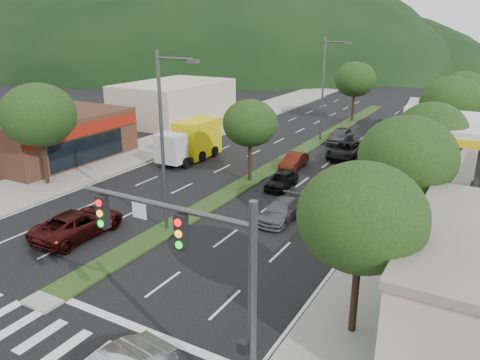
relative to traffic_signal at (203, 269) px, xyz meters
The scene contains 28 objects.
ground 10.27m from the traffic_signal, behind, with size 160.00×160.00×0.00m, color black.
sidewalk_right 27.15m from the traffic_signal, 82.55° to the left, with size 5.00×90.00×0.15m, color gray.
sidewalk_left 34.79m from the traffic_signal, 129.70° to the left, with size 6.00×90.00×0.15m, color gray.
median 31.23m from the traffic_signal, 107.00° to the left, with size 1.60×56.00×0.12m, color #263E16.
crosswalk 10.16m from the traffic_signal, behind, with size 19.00×2.20×0.01m, color silver.
traffic_signal is the anchor object (origin of this frame).
shop_left 32.19m from the traffic_signal, 148.97° to the left, with size 10.15×12.00×4.00m.
bldg_left_far 45.32m from the traffic_signal, 128.26° to the left, with size 9.00×14.00×4.60m, color #C2B79A.
hill_far 142.79m from the traffic_signal, 128.60° to the left, with size 176.00×132.00×82.00m, color black.
tree_r_a 6.29m from the traffic_signal, 61.80° to the left, with size 4.60×4.60×6.63m.
tree_r_b 13.87m from the traffic_signal, 77.63° to the left, with size 4.80×4.80×6.94m.
tree_r_c 21.74m from the traffic_signal, 82.15° to the left, with size 4.40×4.40×6.48m.
tree_r_d 31.68m from the traffic_signal, 84.62° to the left, with size 5.00×5.00×7.17m.
tree_r_e 41.65m from the traffic_signal, 85.91° to the left, with size 4.60×4.60×6.71m.
tree_med_near 21.53m from the traffic_signal, 114.80° to the left, with size 4.00×4.00×6.02m.
tree_med_far 46.43m from the traffic_signal, 101.22° to the left, with size 4.80×4.80×6.94m.
tree_l_a 24.43m from the traffic_signal, 151.81° to the left, with size 5.20×5.20×7.25m.
streetlight_near 13.03m from the traffic_signal, 132.77° to the left, with size 2.60×0.25×10.00m.
streetlight_mid 35.66m from the traffic_signal, 104.33° to the left, with size 2.60×0.25×10.00m.
suv_maroon 14.88m from the traffic_signal, 152.88° to the left, with size 2.49×5.39×1.50m, color black.
car_queue_a 20.76m from the traffic_signal, 108.11° to the left, with size 1.46×3.63×1.24m, color black.
car_queue_b 15.22m from the traffic_signal, 105.66° to the left, with size 1.71×4.20×1.22m, color #525258.
car_queue_c 25.81m from the traffic_signal, 107.18° to the left, with size 1.28×3.68×1.21m, color #4B170C.
car_queue_d 30.00m from the traffic_signal, 99.25° to the left, with size 2.33×5.05×1.40m, color black.
car_queue_e 35.25m from the traffic_signal, 101.34° to the left, with size 1.78×4.43×1.51m, color #424246.
car_queue_f 40.23m from the traffic_signal, 95.91° to the left, with size 1.81×4.45×1.29m, color black.
box_truck 27.91m from the traffic_signal, 125.93° to the left, with size 2.66×6.74×3.32m.
motorhome 41.51m from the traffic_signal, 91.23° to the left, with size 3.59×9.02×3.37m.
Camera 1 is at (15.73, -11.24, 11.26)m, focal length 35.00 mm.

